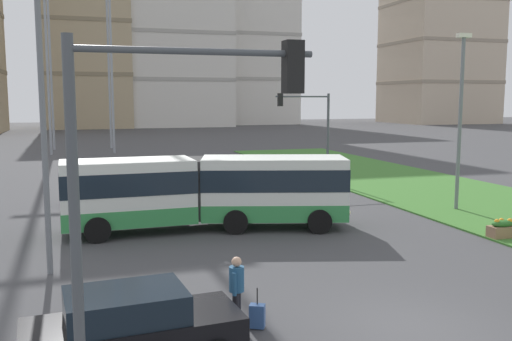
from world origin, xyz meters
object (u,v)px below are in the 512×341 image
at_px(articulated_bus, 207,191).
at_px(apartment_tower_east, 440,25).
at_px(car_navy_sedan, 112,188).
at_px(pedestrian_crossing, 237,287).
at_px(traffic_light_near_left, 155,177).
at_px(streetlight_left, 43,113).
at_px(apartment_tower_westcentre, 85,26).
at_px(apartment_tower_eastcentre, 248,39).
at_px(traffic_light_far_right, 311,122).
at_px(streetlight_median, 460,114).
at_px(rolling_suitcase, 257,316).
at_px(flower_planter_2, 502,228).
at_px(car_black_sedan, 132,329).

relative_size(articulated_bus, apartment_tower_east, 0.27).
xyz_separation_m(articulated_bus, car_navy_sedan, (-3.53, 7.54, -0.90)).
relative_size(pedestrian_crossing, traffic_light_near_left, 0.28).
xyz_separation_m(articulated_bus, streetlight_left, (-5.99, -4.41, 3.37)).
bearing_deg(streetlight_left, articulated_bus, 36.36).
height_order(articulated_bus, car_navy_sedan, articulated_bus).
bearing_deg(apartment_tower_westcentre, apartment_tower_east, -0.89).
xyz_separation_m(apartment_tower_westcentre, apartment_tower_east, (77.58, -1.21, 2.90)).
xyz_separation_m(streetlight_left, apartment_tower_eastcentre, (36.94, 104.14, 13.72)).
xyz_separation_m(traffic_light_near_left, traffic_light_far_right, (12.92, 25.00, -0.31)).
bearing_deg(apartment_tower_westcentre, streetlight_median, -79.73).
bearing_deg(traffic_light_near_left, apartment_tower_westcentre, 89.99).
height_order(rolling_suitcase, flower_planter_2, rolling_suitcase).
relative_size(car_black_sedan, traffic_light_near_left, 0.72).
relative_size(car_black_sedan, pedestrian_crossing, 2.61).
xyz_separation_m(rolling_suitcase, apartment_tower_westcentre, (-2.80, 101.30, 18.91)).
xyz_separation_m(articulated_bus, apartment_tower_eastcentre, (30.95, 99.72, 17.08)).
bearing_deg(traffic_light_far_right, articulated_bus, -130.51).
bearing_deg(flower_planter_2, apartment_tower_east, 56.33).
bearing_deg(apartment_tower_eastcentre, apartment_tower_east, -13.14).
height_order(car_black_sedan, flower_planter_2, car_black_sedan).
bearing_deg(apartment_tower_east, apartment_tower_westcentre, 179.11).
distance_m(car_black_sedan, streetlight_left, 8.36).
bearing_deg(streetlight_median, car_navy_sedan, 156.07).
distance_m(traffic_light_near_left, apartment_tower_east, 131.09).
xyz_separation_m(car_navy_sedan, traffic_light_near_left, (-0.33, -21.94, 3.55)).
relative_size(traffic_light_near_left, streetlight_median, 0.74).
distance_m(pedestrian_crossing, rolling_suitcase, 0.85).
distance_m(car_navy_sedan, apartment_tower_east, 114.82).
xyz_separation_m(rolling_suitcase, flower_planter_2, (11.70, 5.38, 0.11)).
distance_m(streetlight_median, apartment_tower_westcentre, 93.15).
relative_size(traffic_light_far_right, streetlight_median, 0.68).
distance_m(car_navy_sedan, traffic_light_near_left, 22.23).
bearing_deg(car_navy_sedan, rolling_suitcase, -82.08).
bearing_deg(traffic_light_far_right, apartment_tower_east, 50.74).
height_order(rolling_suitcase, traffic_light_far_right, traffic_light_far_right).
xyz_separation_m(pedestrian_crossing, traffic_light_near_left, (-2.37, -4.24, 3.30)).
height_order(flower_planter_2, apartment_tower_westcentre, apartment_tower_westcentre).
distance_m(rolling_suitcase, traffic_light_near_left, 6.34).
height_order(pedestrian_crossing, rolling_suitcase, pedestrian_crossing).
distance_m(traffic_light_far_right, apartment_tower_westcentre, 82.79).
bearing_deg(apartment_tower_westcentre, flower_planter_2, -81.41).
xyz_separation_m(flower_planter_2, apartment_tower_westcentre, (-14.50, 95.93, 18.80)).
relative_size(traffic_light_near_left, apartment_tower_east, 0.14).
xyz_separation_m(streetlight_median, apartment_tower_eastcentre, (18.39, 99.32, 14.03)).
bearing_deg(apartment_tower_westcentre, traffic_light_near_left, -90.01).
bearing_deg(apartment_tower_east, streetlight_median, -124.41).
bearing_deg(traffic_light_near_left, apartment_tower_eastcentre, 73.04).
bearing_deg(traffic_light_far_right, apartment_tower_eastcentre, 76.20).
bearing_deg(apartment_tower_east, apartment_tower_eastcentre, 166.86).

